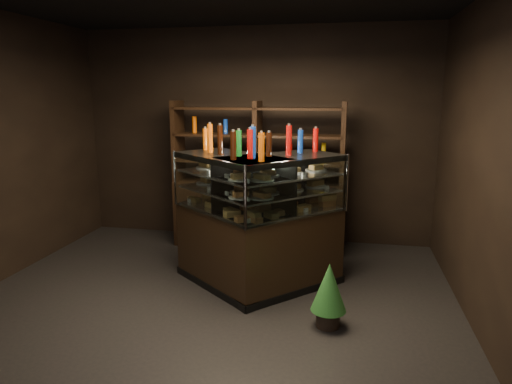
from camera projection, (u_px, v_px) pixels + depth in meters
The scene contains 7 objects.
ground at pixel (202, 314), 4.43m from camera, with size 5.00×5.00×0.00m, color black.
room_shell at pixel (197, 112), 4.02m from camera, with size 5.02×5.02×3.01m.
display_case at pixel (256, 243), 4.99m from camera, with size 1.96×1.43×1.47m.
food_display at pixel (256, 186), 4.86m from camera, with size 1.56×0.99×0.45m.
bottles_top at pixel (256, 142), 4.76m from camera, with size 1.38×0.84×0.30m.
potted_conifer at pixel (329, 286), 4.11m from camera, with size 0.32×0.32×0.69m.
back_shelving at pixel (257, 204), 6.24m from camera, with size 2.31×0.46×2.00m.
Camera 1 is at (1.32, -3.89, 2.11)m, focal length 32.00 mm.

